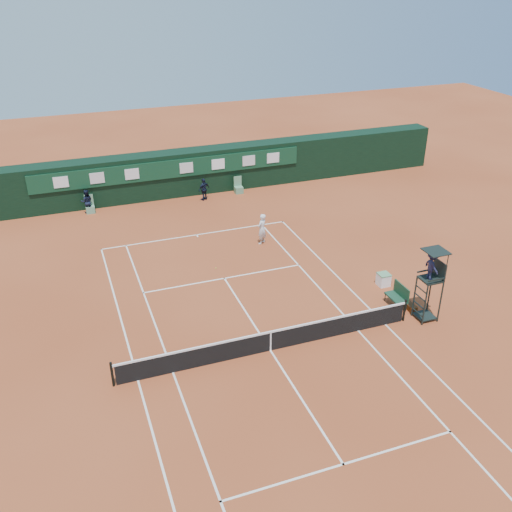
{
  "coord_description": "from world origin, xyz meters",
  "views": [
    {
      "loc": [
        -7.15,
        -17.74,
        14.4
      ],
      "look_at": [
        1.57,
        6.0,
        1.2
      ],
      "focal_mm": 40.0,
      "sensor_mm": 36.0,
      "label": 1
    }
  ],
  "objects": [
    {
      "name": "umpire_chair",
      "position": [
        7.38,
        -0.18,
        2.46
      ],
      "size": [
        0.96,
        0.95,
        3.42
      ],
      "color": "black",
      "rests_on": "ground"
    },
    {
      "name": "back_wall",
      "position": [
        0.0,
        18.74,
        1.51
      ],
      "size": [
        40.0,
        1.65,
        3.0
      ],
      "color": "black",
      "rests_on": "ground"
    },
    {
      "name": "ball_kid_left",
      "position": [
        -5.65,
        17.48,
        0.77
      ],
      "size": [
        0.81,
        0.66,
        1.55
      ],
      "primitive_type": "imported",
      "rotation": [
        0.0,
        0.0,
        3.04
      ],
      "color": "black",
      "rests_on": "ground"
    },
    {
      "name": "tennis_ball",
      "position": [
        -0.11,
        7.54,
        0.03
      ],
      "size": [
        0.06,
        0.06,
        0.06
      ],
      "primitive_type": "sphere",
      "color": "#C5D531",
      "rests_on": "ground"
    },
    {
      "name": "linesman_chair_left",
      "position": [
        -5.5,
        17.48,
        0.32
      ],
      "size": [
        0.55,
        0.5,
        1.15
      ],
      "color": "#629773",
      "rests_on": "ground"
    },
    {
      "name": "ground",
      "position": [
        0.0,
        0.0,
        0.0
      ],
      "size": [
        90.0,
        90.0,
        0.0
      ],
      "primitive_type": "plane",
      "color": "#A64A27",
      "rests_on": "ground"
    },
    {
      "name": "player_bench",
      "position": [
        6.83,
        1.16,
        0.6
      ],
      "size": [
        0.56,
        1.2,
        1.1
      ],
      "color": "#193E2B",
      "rests_on": "ground"
    },
    {
      "name": "linesman_chair_right",
      "position": [
        4.5,
        17.48,
        0.32
      ],
      "size": [
        0.55,
        0.5,
        1.15
      ],
      "color": "#5C8D67",
      "rests_on": "ground"
    },
    {
      "name": "cooler",
      "position": [
        7.21,
        3.04,
        0.33
      ],
      "size": [
        0.57,
        0.57,
        0.65
      ],
      "color": "white",
      "rests_on": "ground"
    },
    {
      "name": "tennis_bag",
      "position": [
        7.22,
        0.71,
        0.14
      ],
      "size": [
        0.34,
        0.75,
        0.28
      ],
      "primitive_type": "cube",
      "rotation": [
        0.0,
        0.0,
        0.02
      ],
      "color": "black",
      "rests_on": "ground"
    },
    {
      "name": "tennis_net",
      "position": [
        0.0,
        0.0,
        0.51
      ],
      "size": [
        12.9,
        0.1,
        1.1
      ],
      "color": "black",
      "rests_on": "ground"
    },
    {
      "name": "player",
      "position": [
        3.22,
        9.53,
        0.9
      ],
      "size": [
        0.78,
        0.73,
        1.8
      ],
      "primitive_type": "imported",
      "rotation": [
        0.0,
        0.0,
        3.77
      ],
      "color": "white",
      "rests_on": "ground"
    },
    {
      "name": "ball_kid_right",
      "position": [
        1.92,
        17.03,
        0.76
      ],
      "size": [
        0.97,
        0.72,
        1.52
      ],
      "primitive_type": "imported",
      "rotation": [
        0.0,
        0.0,
        3.59
      ],
      "color": "black",
      "rests_on": "ground"
    },
    {
      "name": "court_lines",
      "position": [
        0.0,
        0.0,
        0.01
      ],
      "size": [
        11.05,
        23.85,
        0.01
      ],
      "color": "white",
      "rests_on": "ground"
    }
  ]
}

